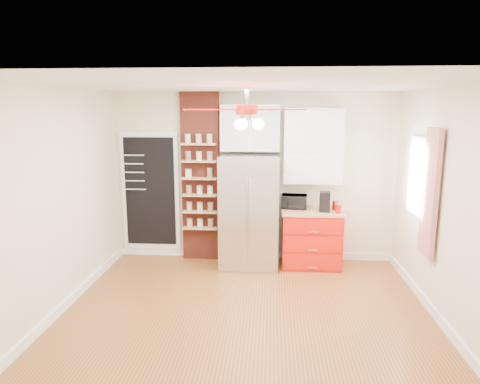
# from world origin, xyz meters

# --- Properties ---
(floor) EXTENTS (4.50, 4.50, 0.00)m
(floor) POSITION_xyz_m (0.00, 0.00, 0.00)
(floor) COLOR #925B25
(floor) RESTS_ON ground
(ceiling) EXTENTS (4.50, 4.50, 0.00)m
(ceiling) POSITION_xyz_m (0.00, 0.00, 2.70)
(ceiling) COLOR white
(ceiling) RESTS_ON wall_back
(wall_back) EXTENTS (4.50, 0.02, 2.70)m
(wall_back) POSITION_xyz_m (0.00, 2.00, 1.35)
(wall_back) COLOR beige
(wall_back) RESTS_ON floor
(wall_front) EXTENTS (4.50, 0.02, 2.70)m
(wall_front) POSITION_xyz_m (0.00, -2.00, 1.35)
(wall_front) COLOR beige
(wall_front) RESTS_ON floor
(wall_left) EXTENTS (0.02, 4.00, 2.70)m
(wall_left) POSITION_xyz_m (-2.25, 0.00, 1.35)
(wall_left) COLOR beige
(wall_left) RESTS_ON floor
(wall_right) EXTENTS (0.02, 4.00, 2.70)m
(wall_right) POSITION_xyz_m (2.25, 0.00, 1.35)
(wall_right) COLOR beige
(wall_right) RESTS_ON floor
(chalkboard) EXTENTS (0.95, 0.05, 1.95)m
(chalkboard) POSITION_xyz_m (-1.70, 1.96, 1.10)
(chalkboard) COLOR white
(chalkboard) RESTS_ON wall_back
(brick_pillar) EXTENTS (0.60, 0.16, 2.70)m
(brick_pillar) POSITION_xyz_m (-0.85, 1.92, 1.35)
(brick_pillar) COLOR maroon
(brick_pillar) RESTS_ON floor
(fridge) EXTENTS (0.90, 0.70, 1.75)m
(fridge) POSITION_xyz_m (-0.05, 1.63, 0.88)
(fridge) COLOR silver
(fridge) RESTS_ON floor
(upper_glass_cabinet) EXTENTS (0.90, 0.35, 0.70)m
(upper_glass_cabinet) POSITION_xyz_m (-0.05, 1.82, 2.15)
(upper_glass_cabinet) COLOR white
(upper_glass_cabinet) RESTS_ON wall_back
(red_cabinet) EXTENTS (0.94, 0.64, 0.90)m
(red_cabinet) POSITION_xyz_m (0.92, 1.68, 0.45)
(red_cabinet) COLOR red
(red_cabinet) RESTS_ON floor
(upper_shelf_unit) EXTENTS (0.90, 0.30, 1.15)m
(upper_shelf_unit) POSITION_xyz_m (0.92, 1.85, 1.88)
(upper_shelf_unit) COLOR white
(upper_shelf_unit) RESTS_ON wall_back
(window) EXTENTS (0.04, 0.75, 1.05)m
(window) POSITION_xyz_m (2.23, 0.90, 1.55)
(window) COLOR white
(window) RESTS_ON wall_right
(curtain) EXTENTS (0.06, 0.40, 1.55)m
(curtain) POSITION_xyz_m (2.18, 0.35, 1.45)
(curtain) COLOR red
(curtain) RESTS_ON wall_right
(ceiling_fan) EXTENTS (1.40, 1.40, 0.44)m
(ceiling_fan) POSITION_xyz_m (0.00, 0.00, 2.42)
(ceiling_fan) COLOR silver
(ceiling_fan) RESTS_ON ceiling
(toaster_oven) EXTENTS (0.42, 0.31, 0.22)m
(toaster_oven) POSITION_xyz_m (0.64, 1.78, 1.01)
(toaster_oven) COLOR black
(toaster_oven) RESTS_ON red_cabinet
(coffee_maker) EXTENTS (0.18, 0.20, 0.30)m
(coffee_maker) POSITION_xyz_m (1.10, 1.61, 1.05)
(coffee_maker) COLOR black
(coffee_maker) RESTS_ON red_cabinet
(canister_left) EXTENTS (0.11, 0.11, 0.14)m
(canister_left) POSITION_xyz_m (1.29, 1.50, 0.97)
(canister_left) COLOR #B80C0A
(canister_left) RESTS_ON red_cabinet
(canister_right) EXTENTS (0.12, 0.12, 0.14)m
(canister_right) POSITION_xyz_m (1.28, 1.72, 0.97)
(canister_right) COLOR #BD0F0A
(canister_right) RESTS_ON red_cabinet
(pantry_jar_oats) EXTENTS (0.12, 0.12, 0.13)m
(pantry_jar_oats) POSITION_xyz_m (-1.02, 1.75, 1.44)
(pantry_jar_oats) COLOR beige
(pantry_jar_oats) RESTS_ON brick_pillar
(pantry_jar_beans) EXTENTS (0.10, 0.10, 0.14)m
(pantry_jar_beans) POSITION_xyz_m (-0.68, 1.76, 1.44)
(pantry_jar_beans) COLOR olive
(pantry_jar_beans) RESTS_ON brick_pillar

